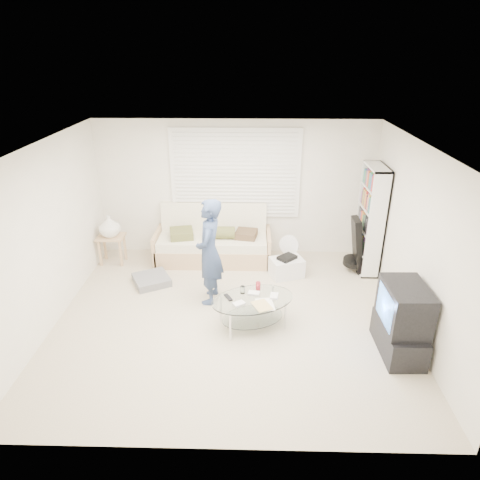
{
  "coord_description": "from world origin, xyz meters",
  "views": [
    {
      "loc": [
        0.27,
        -5.23,
        3.62
      ],
      "look_at": [
        0.13,
        0.3,
        1.11
      ],
      "focal_mm": 32.0,
      "sensor_mm": 36.0,
      "label": 1
    }
  ],
  "objects_px": {
    "tv_unit": "(402,321)",
    "coffee_table": "(253,304)",
    "bookshelf": "(370,220)",
    "futon_sofa": "(213,243)"
  },
  "relations": [
    {
      "from": "bookshelf",
      "to": "coffee_table",
      "type": "height_order",
      "value": "bookshelf"
    },
    {
      "from": "bookshelf",
      "to": "coffee_table",
      "type": "relative_size",
      "value": 1.39
    },
    {
      "from": "tv_unit",
      "to": "coffee_table",
      "type": "relative_size",
      "value": 0.72
    },
    {
      "from": "coffee_table",
      "to": "futon_sofa",
      "type": "bearing_deg",
      "value": 109.57
    },
    {
      "from": "bookshelf",
      "to": "tv_unit",
      "type": "relative_size",
      "value": 1.93
    },
    {
      "from": "bookshelf",
      "to": "tv_unit",
      "type": "distance_m",
      "value": 2.35
    },
    {
      "from": "coffee_table",
      "to": "tv_unit",
      "type": "bearing_deg",
      "value": -15.76
    },
    {
      "from": "tv_unit",
      "to": "coffee_table",
      "type": "xyz_separation_m",
      "value": [
        -1.87,
        0.53,
        -0.12
      ]
    },
    {
      "from": "bookshelf",
      "to": "coffee_table",
      "type": "distance_m",
      "value": 2.73
    },
    {
      "from": "tv_unit",
      "to": "futon_sofa",
      "type": "bearing_deg",
      "value": 135.32
    }
  ]
}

